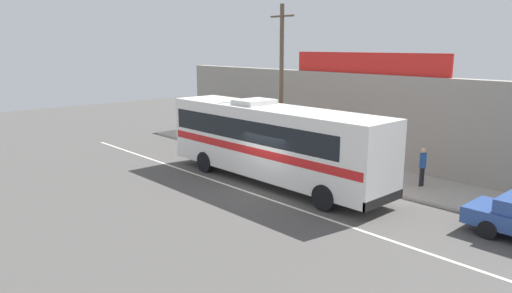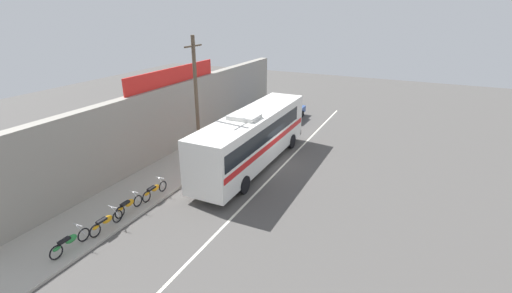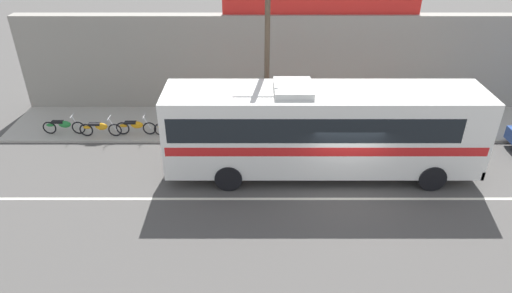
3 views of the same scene
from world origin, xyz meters
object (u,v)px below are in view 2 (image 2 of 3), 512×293
object	(u,v)px
motorcycle_orange	(154,190)
intercity_bus	(252,136)
motorcycle_blue	(106,222)
pedestrian_far_left	(235,120)
parked_car	(289,112)
motorcycle_red	(69,241)
utility_pole	(197,104)
motorcycle_purple	(128,205)

from	to	relation	value
motorcycle_orange	intercity_bus	bearing A→B (deg)	-24.88
motorcycle_blue	pedestrian_far_left	size ratio (longest dim) A/B	1.11
parked_car	pedestrian_far_left	world-z (taller)	pedestrian_far_left
motorcycle_red	motorcycle_blue	world-z (taller)	same
utility_pole	motorcycle_purple	bearing A→B (deg)	177.43
motorcycle_orange	pedestrian_far_left	bearing A→B (deg)	6.56
utility_pole	motorcycle_purple	distance (m)	7.09
parked_car	motorcycle_purple	world-z (taller)	parked_car
intercity_bus	motorcycle_red	xyz separation A→B (m)	(-11.32, 3.04, -1.50)
motorcycle_orange	motorcycle_blue	size ratio (longest dim) A/B	1.00
motorcycle_red	pedestrian_far_left	xyz separation A→B (m)	(16.63, 1.16, 0.59)
motorcycle_orange	pedestrian_far_left	xyz separation A→B (m)	(11.50, 1.32, 0.59)
intercity_bus	motorcycle_blue	xyz separation A→B (m)	(-9.58, 2.82, -1.50)
pedestrian_far_left	utility_pole	bearing A→B (deg)	-168.55
motorcycle_orange	motorcycle_blue	distance (m)	3.38
motorcycle_blue	pedestrian_far_left	world-z (taller)	pedestrian_far_left
utility_pole	motorcycle_purple	size ratio (longest dim) A/B	4.41
motorcycle_blue	motorcycle_red	bearing A→B (deg)	172.88
intercity_bus	motorcycle_red	size ratio (longest dim) A/B	6.15
pedestrian_far_left	motorcycle_red	bearing A→B (deg)	-176.02
parked_car	motorcycle_red	world-z (taller)	parked_car
motorcycle_orange	pedestrian_far_left	size ratio (longest dim) A/B	1.11
intercity_bus	motorcycle_red	bearing A→B (deg)	164.96
motorcycle_red	motorcycle_orange	distance (m)	5.13
intercity_bus	motorcycle_red	distance (m)	11.82
intercity_bus	utility_pole	world-z (taller)	utility_pole
intercity_bus	utility_pole	bearing A→B (deg)	126.62
motorcycle_purple	motorcycle_orange	distance (m)	1.80
motorcycle_purple	motorcycle_orange	xyz separation A→B (m)	(1.80, -0.11, 0.00)
intercity_bus	motorcycle_blue	bearing A→B (deg)	163.57
motorcycle_orange	motorcycle_blue	xyz separation A→B (m)	(-3.38, -0.05, 0.00)
motorcycle_purple	pedestrian_far_left	xyz separation A→B (m)	(13.30, 1.21, 0.59)
intercity_bus	parked_car	bearing A→B (deg)	8.02
utility_pole	motorcycle_red	world-z (taller)	utility_pole
motorcycle_red	motorcycle_purple	size ratio (longest dim) A/B	1.06
utility_pole	motorcycle_orange	bearing A→B (deg)	177.80
intercity_bus	motorcycle_blue	size ratio (longest dim) A/B	6.23
intercity_bus	parked_car	world-z (taller)	intercity_bus
utility_pole	intercity_bus	bearing A→B (deg)	-53.38
parked_car	motorcycle_red	xyz separation A→B (m)	(-22.17, 1.51, -0.17)
motorcycle_red	motorcycle_purple	bearing A→B (deg)	-1.02
motorcycle_red	parked_car	bearing A→B (deg)	-3.91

